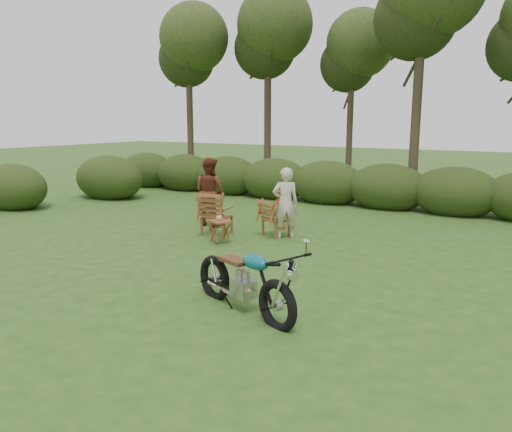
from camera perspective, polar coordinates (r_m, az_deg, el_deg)
The scene contains 10 objects.
ground at distance 8.15m, azimuth -3.88°, elevation -8.63°, with size 80.00×80.00×0.00m, color #264717.
tree_line at distance 16.52m, azimuth 17.81°, elevation 14.26°, with size 22.52×11.62×8.14m.
motorcycle at distance 7.39m, azimuth -1.43°, elevation -10.74°, with size 2.09×0.80×1.19m, color #0D9AAE, non-canonical shape.
lawn_chair_right at distance 11.91m, azimuth 2.28°, elevation -2.25°, with size 0.61×0.61×0.88m, color brown, non-canonical shape.
lawn_chair_left at distance 12.06m, azimuth -4.49°, elevation -2.11°, with size 0.72×0.72×1.05m, color brown, non-canonical shape.
side_table at distance 11.15m, azimuth -4.13°, elevation -1.83°, with size 0.50×0.42×0.52m, color #5D2C17, non-canonical shape.
cup at distance 11.15m, azimuth -4.24°, elevation -0.22°, with size 0.12×0.12×0.10m, color beige.
adult_a at distance 11.68m, azimuth 3.33°, elevation -2.53°, with size 0.60×0.40×1.66m, color beige.
adult_b at distance 13.11m, azimuth -5.23°, elevation -1.06°, with size 0.86×0.67×1.77m, color #612B1B.
child at distance 12.69m, azimuth 2.98°, elevation -1.43°, with size 0.71×0.41×1.10m, color #C03D12.
Camera 1 is at (4.41, -6.28, 2.75)m, focal length 35.00 mm.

